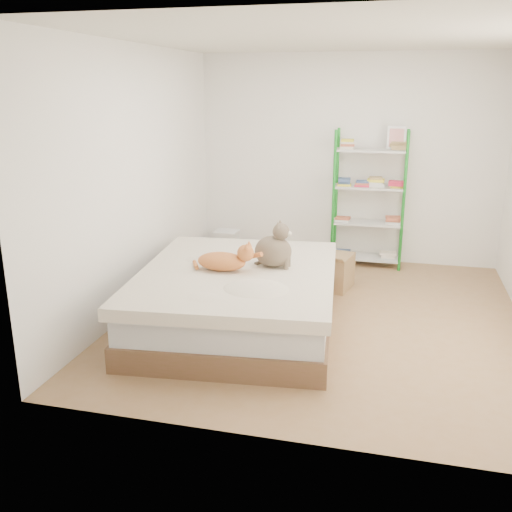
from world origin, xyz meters
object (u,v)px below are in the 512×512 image
(bed, at_px, (238,299))
(cardboard_box, at_px, (326,270))
(orange_cat, at_px, (222,259))
(white_bin, at_px, (227,243))
(grey_cat, at_px, (273,245))
(shelf_unit, at_px, (369,199))

(bed, bearing_deg, cardboard_box, 57.94)
(cardboard_box, bearing_deg, orange_cat, -108.89)
(orange_cat, xyz_separation_m, cardboard_box, (0.80, 1.37, -0.48))
(orange_cat, distance_m, white_bin, 2.41)
(bed, distance_m, white_bin, 2.36)
(cardboard_box, distance_m, white_bin, 1.71)
(grey_cat, bearing_deg, white_bin, 29.07)
(bed, height_order, orange_cat, orange_cat)
(orange_cat, distance_m, cardboard_box, 1.66)
(cardboard_box, bearing_deg, grey_cat, -96.32)
(bed, relative_size, shelf_unit, 1.37)
(shelf_unit, height_order, white_bin, shelf_unit)
(grey_cat, relative_size, cardboard_box, 0.68)
(shelf_unit, bearing_deg, cardboard_box, -111.96)
(orange_cat, bearing_deg, white_bin, 105.39)
(grey_cat, distance_m, cardboard_box, 1.33)
(cardboard_box, bearing_deg, white_bin, 159.44)
(orange_cat, bearing_deg, grey_cat, 26.94)
(shelf_unit, xyz_separation_m, white_bin, (-1.84, -0.07, -0.67))
(grey_cat, bearing_deg, bed, 122.68)
(bed, distance_m, cardboard_box, 1.48)
(orange_cat, height_order, shelf_unit, shelf_unit)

